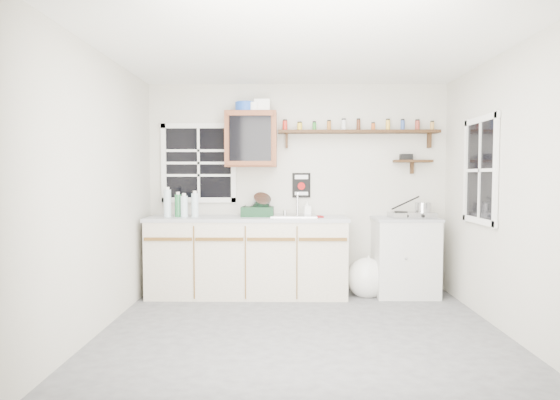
{
  "coord_description": "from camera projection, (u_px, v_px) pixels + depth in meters",
  "views": [
    {
      "loc": [
        -0.15,
        -4.1,
        1.4
      ],
      "look_at": [
        -0.2,
        0.55,
        1.15
      ],
      "focal_mm": 30.0,
      "sensor_mm": 36.0,
      "label": 1
    }
  ],
  "objects": [
    {
      "name": "sink",
      "position": [
        294.0,
        216.0,
        5.42
      ],
      "size": [
        0.52,
        0.44,
        0.29
      ],
      "color": "#ADAEB2",
      "rests_on": "main_cabinet"
    },
    {
      "name": "window_right",
      "position": [
        480.0,
        170.0,
        4.62
      ],
      "size": [
        0.03,
        0.78,
        1.08
      ],
      "color": "black",
      "rests_on": "wall_back"
    },
    {
      "name": "soap_bottle",
      "position": [
        307.0,
        208.0,
        5.55
      ],
      "size": [
        0.09,
        0.1,
        0.18
      ],
      "primitive_type": "imported",
      "rotation": [
        0.0,
        0.0,
        0.21
      ],
      "color": "silver",
      "rests_on": "main_cabinet"
    },
    {
      "name": "window_back",
      "position": [
        199.0,
        163.0,
        5.68
      ],
      "size": [
        0.93,
        0.03,
        0.98
      ],
      "color": "black",
      "rests_on": "wall_back"
    },
    {
      "name": "rag",
      "position": [
        317.0,
        217.0,
        5.32
      ],
      "size": [
        0.16,
        0.15,
        0.02
      ],
      "primitive_type": "cube",
      "rotation": [
        0.0,
        0.0,
        0.28
      ],
      "color": "maroon",
      "rests_on": "main_cabinet"
    },
    {
      "name": "hotplate",
      "position": [
        412.0,
        215.0,
        5.4
      ],
      "size": [
        0.53,
        0.32,
        0.07
      ],
      "rotation": [
        0.0,
        0.0,
        0.1
      ],
      "color": "#ADAEB2",
      "rests_on": "right_cabinet"
    },
    {
      "name": "dish_rack",
      "position": [
        259.0,
        209.0,
        5.48
      ],
      "size": [
        0.38,
        0.29,
        0.28
      ],
      "rotation": [
        0.0,
        0.0,
        -0.0
      ],
      "color": "black",
      "rests_on": "main_cabinet"
    },
    {
      "name": "main_cabinet",
      "position": [
        248.0,
        256.0,
        5.44
      ],
      "size": [
        2.31,
        0.63,
        0.92
      ],
      "color": "#BCAF9C",
      "rests_on": "floor"
    },
    {
      "name": "trash_bag",
      "position": [
        367.0,
        278.0,
        5.42
      ],
      "size": [
        0.44,
        0.39,
        0.5
      ],
      "color": "white",
      "rests_on": "floor"
    },
    {
      "name": "upper_cabinet_clutter",
      "position": [
        252.0,
        107.0,
        5.5
      ],
      "size": [
        0.41,
        0.24,
        0.14
      ],
      "color": "#1A46AF",
      "rests_on": "upper_cabinet"
    },
    {
      "name": "secondary_shelf",
      "position": [
        411.0,
        161.0,
        5.59
      ],
      "size": [
        0.45,
        0.16,
        0.24
      ],
      "color": "black",
      "rests_on": "wall_back"
    },
    {
      "name": "right_cabinet",
      "position": [
        405.0,
        256.0,
        5.45
      ],
      "size": [
        0.73,
        0.57,
        0.91
      ],
      "color": "beige",
      "rests_on": "floor"
    },
    {
      "name": "water_bottles",
      "position": [
        180.0,
        205.0,
        5.4
      ],
      "size": [
        0.39,
        0.12,
        0.35
      ],
      "color": "silver",
      "rests_on": "main_cabinet"
    },
    {
      "name": "saucepan",
      "position": [
        422.0,
        207.0,
        5.4
      ],
      "size": [
        0.41,
        0.31,
        0.19
      ],
      "rotation": [
        0.0,
        0.0,
        -0.76
      ],
      "color": "#ADAEB2",
      "rests_on": "hotplate"
    },
    {
      "name": "room",
      "position": [
        302.0,
        192.0,
        4.1
      ],
      "size": [
        3.64,
        3.24,
        2.54
      ],
      "color": "#48484A",
      "rests_on": "ground"
    },
    {
      "name": "upper_cabinet",
      "position": [
        251.0,
        139.0,
        5.52
      ],
      "size": [
        0.6,
        0.32,
        0.65
      ],
      "color": "#5A2A16",
      "rests_on": "wall_back"
    },
    {
      "name": "warning_sign",
      "position": [
        301.0,
        185.0,
        5.68
      ],
      "size": [
        0.22,
        0.02,
        0.3
      ],
      "color": "black",
      "rests_on": "wall_back"
    },
    {
      "name": "spice_shelf",
      "position": [
        358.0,
        131.0,
        5.57
      ],
      "size": [
        1.91,
        0.18,
        0.35
      ],
      "color": "black",
      "rests_on": "wall_back"
    }
  ]
}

